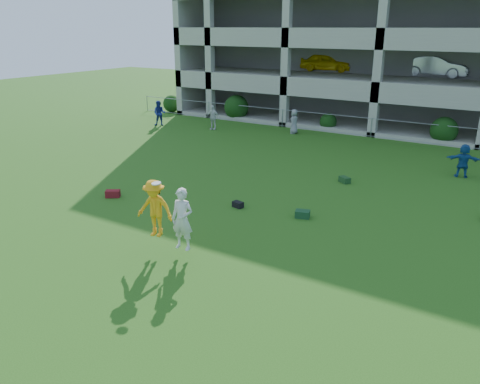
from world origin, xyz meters
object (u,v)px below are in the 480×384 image
Objects in this scene: bystander_a at (159,113)px; bystander_c at (294,122)px; bystander_d at (463,161)px; parking_garage at (415,32)px; frisbee_contest at (163,212)px; bystander_b at (213,117)px.

bystander_a is 1.10× the size of bystander_c.
parking_garage is at bearing -78.89° from bystander_d.
parking_garage is (-5.84, 14.41, 5.26)m from bystander_d.
bystander_a is 1.11× the size of bystander_d.
bystander_c is at bearing 102.67° from frisbee_contest.
frisbee_contest is at bearing 52.01° from bystander_d.
bystander_b is (3.76, 0.88, -0.05)m from bystander_a.
bystander_c is (8.82, 2.51, -0.08)m from bystander_a.
parking_garage is at bearing 42.80° from bystander_b.
frisbee_contest is (8.86, -15.29, 0.51)m from bystander_b.
parking_garage reaches higher than bystander_c.
frisbee_contest is 0.07× the size of parking_garage.
bystander_b is at bearing -84.25° from bystander_c.
bystander_a is 19.18m from bystander_d.
bystander_c is 0.05× the size of parking_garage.
bystander_a reaches higher than bystander_d.
bystander_d is at bearing -18.03° from bystander_b.
bystander_a is 9.17m from bystander_c.
parking_garage is (0.63, 27.08, 4.71)m from frisbee_contest.
bystander_c is at bearing -12.12° from bystander_a.
parking_garage reaches higher than frisbee_contest.
frisbee_contest is at bearing 0.56° from bystander_c.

